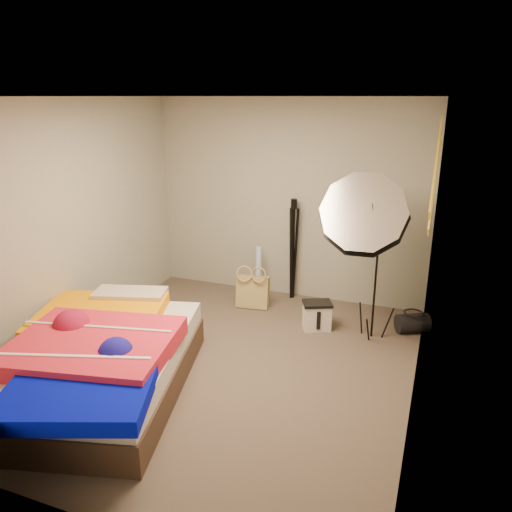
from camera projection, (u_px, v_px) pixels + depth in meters
The scene contains 15 objects.
floor at pixel (225, 365), 4.86m from camera, with size 4.00×4.00×0.00m, color brown.
ceiling at pixel (219, 96), 4.10m from camera, with size 4.00×4.00×0.00m, color silver.
wall_back at pixel (288, 201), 6.26m from camera, with size 3.50×3.50×0.00m, color #969A8A.
wall_front at pixel (68, 338), 2.70m from camera, with size 3.50×3.50×0.00m, color #969A8A.
wall_left at pixel (66, 225), 5.08m from camera, with size 4.00×4.00×0.00m, color #969A8A.
wall_right at pixel (426, 265), 3.89m from camera, with size 4.00×4.00×0.00m, color #969A8A.
tote_bag at pixel (253, 292), 6.15m from camera, with size 0.40×0.12×0.40m, color tan.
wrapping_roll at pixel (259, 273), 6.40m from camera, with size 0.08×0.08×0.68m, color #5788D7.
camera_case at pixel (317, 316), 5.59m from camera, with size 0.30×0.21×0.30m, color silver.
duffel_bag at pixel (412, 323), 5.52m from camera, with size 0.21×0.21×0.35m, color black.
wall_stripe_upper at pixel (436, 165), 4.21m from camera, with size 0.02×1.10×0.10m, color gold.
wall_stripe_lower at pixel (434, 184), 4.50m from camera, with size 0.02×1.10×0.10m, color gold.
bed at pixel (98, 360), 4.35m from camera, with size 1.98×2.43×0.61m.
photo_umbrella at pixel (364, 216), 4.98m from camera, with size 1.09×0.79×1.89m.
camera_tripod at pixel (293, 242), 6.27m from camera, with size 0.09×0.09×1.30m.
Camera 1 is at (1.82, -3.91, 2.50)m, focal length 35.00 mm.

